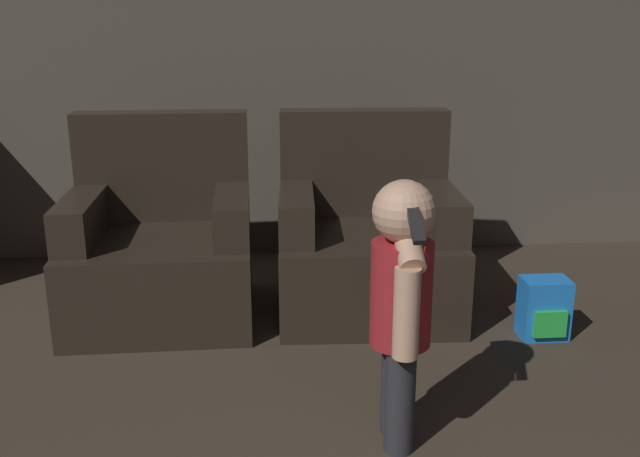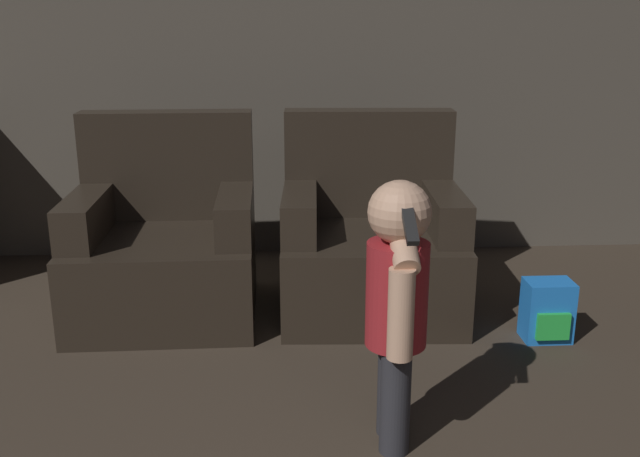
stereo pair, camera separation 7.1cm
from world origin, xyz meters
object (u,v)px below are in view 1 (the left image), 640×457
at_px(person_toddler, 402,295).
at_px(toy_backpack, 544,309).
at_px(armchair_right, 367,243).
at_px(armchair_left, 162,248).

relative_size(person_toddler, toy_backpack, 3.32).
bearing_deg(person_toddler, armchair_right, -179.88).
distance_m(armchair_left, armchair_right, 1.00).
xyz_separation_m(armchair_right, toy_backpack, (0.75, -0.44, -0.19)).
bearing_deg(toy_backpack, armchair_right, 149.37).
distance_m(armchair_right, person_toddler, 1.24).
bearing_deg(armchair_right, armchair_left, -177.15).
bearing_deg(armchair_left, armchair_right, -0.78).
distance_m(person_toddler, toy_backpack, 1.20).
xyz_separation_m(person_toddler, toy_backpack, (0.82, 0.77, -0.41)).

